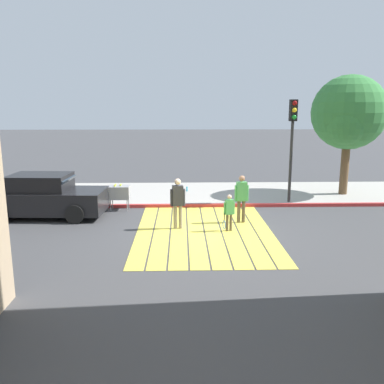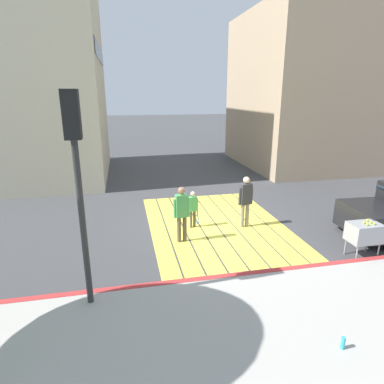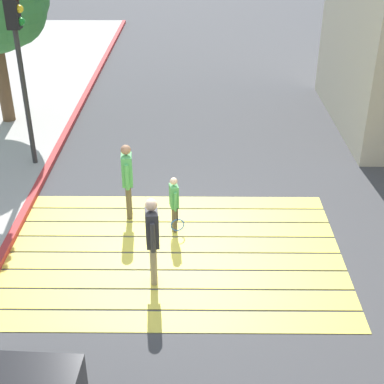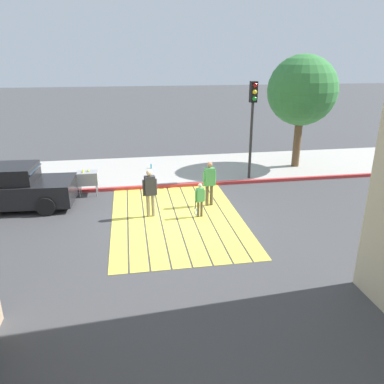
{
  "view_description": "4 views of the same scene",
  "coord_description": "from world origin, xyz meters",
  "px_view_note": "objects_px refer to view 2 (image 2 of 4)",
  "views": [
    {
      "loc": [
        12.55,
        -0.73,
        3.96
      ],
      "look_at": [
        -0.37,
        -0.39,
        1.23
      ],
      "focal_mm": 37.87,
      "sensor_mm": 36.0,
      "label": 1
    },
    {
      "loc": [
        -9.58,
        2.87,
        4.15
      ],
      "look_at": [
        0.11,
        0.8,
        1.16
      ],
      "focal_mm": 30.39,
      "sensor_mm": 36.0,
      "label": 2
    },
    {
      "loc": [
        0.41,
        -8.77,
        6.24
      ],
      "look_at": [
        0.34,
        1.01,
        0.78
      ],
      "focal_mm": 52.14,
      "sensor_mm": 36.0,
      "label": 3
    },
    {
      "loc": [
        11.58,
        -1.44,
        5.21
      ],
      "look_at": [
        0.31,
        0.47,
        1.05
      ],
      "focal_mm": 35.05,
      "sensor_mm": 36.0,
      "label": 4
    }
  ],
  "objects_px": {
    "traffic_light_corner": "(76,160)",
    "pedestrian_adult_trailing": "(182,211)",
    "tennis_ball_cart": "(364,233)",
    "pedestrian_adult_lead": "(246,198)",
    "water_bottle": "(343,343)",
    "pedestrian_child_with_racket": "(193,208)"
  },
  "relations": [
    {
      "from": "traffic_light_corner",
      "to": "pedestrian_adult_trailing",
      "type": "xyz_separation_m",
      "value": [
        2.59,
        -2.36,
        -2.07
      ]
    },
    {
      "from": "tennis_ball_cart",
      "to": "pedestrian_adult_lead",
      "type": "xyz_separation_m",
      "value": [
        2.58,
        2.3,
        0.28
      ]
    },
    {
      "from": "pedestrian_adult_lead",
      "to": "traffic_light_corner",
      "type": "bearing_deg",
      "value": 125.58
    },
    {
      "from": "traffic_light_corner",
      "to": "water_bottle",
      "type": "height_order",
      "value": "traffic_light_corner"
    },
    {
      "from": "traffic_light_corner",
      "to": "pedestrian_adult_trailing",
      "type": "bearing_deg",
      "value": -42.36
    },
    {
      "from": "pedestrian_adult_lead",
      "to": "tennis_ball_cart",
      "type": "bearing_deg",
      "value": -138.27
    },
    {
      "from": "pedestrian_adult_trailing",
      "to": "pedestrian_child_with_racket",
      "type": "relative_size",
      "value": 1.37
    },
    {
      "from": "pedestrian_child_with_racket",
      "to": "pedestrian_adult_lead",
      "type": "bearing_deg",
      "value": -100.67
    },
    {
      "from": "traffic_light_corner",
      "to": "tennis_ball_cart",
      "type": "relative_size",
      "value": 4.17
    },
    {
      "from": "tennis_ball_cart",
      "to": "pedestrian_child_with_racket",
      "type": "relative_size",
      "value": 0.84
    },
    {
      "from": "pedestrian_adult_lead",
      "to": "pedestrian_adult_trailing",
      "type": "height_order",
      "value": "pedestrian_adult_lead"
    },
    {
      "from": "water_bottle",
      "to": "pedestrian_adult_trailing",
      "type": "distance_m",
      "value": 5.19
    },
    {
      "from": "pedestrian_adult_lead",
      "to": "water_bottle",
      "type": "bearing_deg",
      "value": 176.1
    },
    {
      "from": "traffic_light_corner",
      "to": "tennis_ball_cart",
      "type": "height_order",
      "value": "traffic_light_corner"
    },
    {
      "from": "tennis_ball_cart",
      "to": "water_bottle",
      "type": "relative_size",
      "value": 4.63
    },
    {
      "from": "pedestrian_adult_lead",
      "to": "pedestrian_child_with_racket",
      "type": "relative_size",
      "value": 1.39
    },
    {
      "from": "pedestrian_adult_trailing",
      "to": "traffic_light_corner",
      "type": "bearing_deg",
      "value": 137.64
    },
    {
      "from": "traffic_light_corner",
      "to": "pedestrian_adult_lead",
      "type": "relative_size",
      "value": 2.52
    },
    {
      "from": "pedestrian_child_with_racket",
      "to": "traffic_light_corner",
      "type": "bearing_deg",
      "value": 140.84
    },
    {
      "from": "traffic_light_corner",
      "to": "water_bottle",
      "type": "relative_size",
      "value": 19.27
    },
    {
      "from": "traffic_light_corner",
      "to": "pedestrian_adult_lead",
      "type": "bearing_deg",
      "value": -54.42
    },
    {
      "from": "pedestrian_adult_lead",
      "to": "pedestrian_adult_trailing",
      "type": "bearing_deg",
      "value": 106.94
    }
  ]
}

